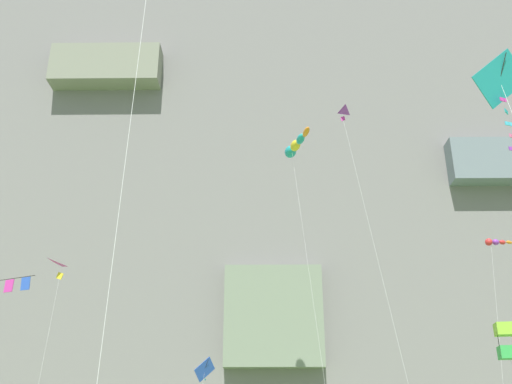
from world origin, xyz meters
TOP-DOWN VIEW (x-y plane):
  - cliff_face at (0.01, 66.07)m, footprint 180.00×27.23m
  - kite_delta_upper_mid at (-14.80, 35.75)m, footprint 1.46×2.82m
  - kite_windsock_low_right at (1.65, 38.35)m, footprint 2.69×6.27m
  - kite_diamond_high_center at (-5.29, 39.80)m, footprint 1.68×1.78m
  - kite_delta_upper_left at (4.04, 28.53)m, footprint 3.53×3.35m
  - kite_diamond_low_left at (6.76, 12.81)m, footprint 2.10×4.74m
  - kite_windsock_near_cliff at (17.29, 40.00)m, footprint 4.58×4.05m
  - kite_box_far_left at (11.86, 27.94)m, footprint 1.08×5.56m

SIDE VIEW (x-z plane):
  - kite_diamond_high_center at x=-5.29m, z-range 2.90..10.87m
  - kite_box_far_left at x=11.86m, z-range 3.26..11.65m
  - kite_delta_upper_mid at x=-14.80m, z-range 6.26..19.56m
  - kite_diamond_low_left at x=6.76m, z-range 6.05..20.86m
  - kite_windsock_near_cliff at x=17.29m, z-range 8.12..25.07m
  - kite_delta_upper_left at x=4.04m, z-range 9.21..30.76m
  - kite_windsock_low_right at x=1.65m, z-range 11.83..36.95m
  - cliff_face at x=0.01m, z-range -0.02..65.13m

